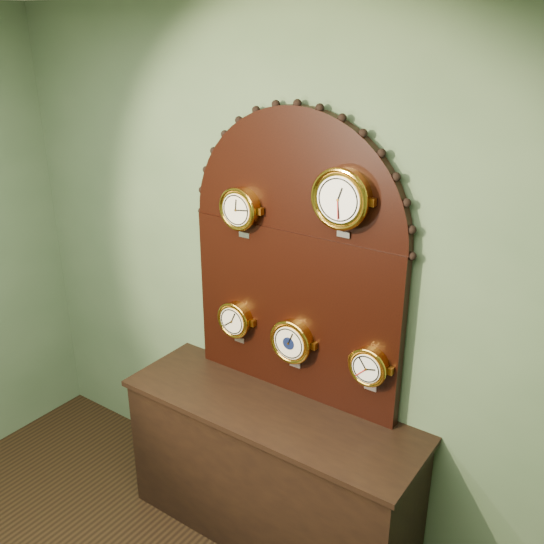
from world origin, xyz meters
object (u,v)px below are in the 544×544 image
Objects in this scene: arabic_clock at (341,198)px; hygrometer at (235,319)px; shop_counter at (270,474)px; roman_clock at (240,209)px; barometer at (292,341)px; display_board at (295,251)px; tide_clock at (369,366)px.

arabic_clock is 1.29× the size of hygrometer.
roman_clock reaches higher than shop_counter.
shop_counter is 1.59m from arabic_clock.
roman_clock is 0.94× the size of barometer.
shop_counter is 0.86m from hygrometer.
roman_clock is 0.82× the size of arabic_clock.
display_board is 0.56m from hygrometer.
display_board reaches higher than arabic_clock.
shop_counter is 0.91m from tide_clock.
hygrometer reaches higher than barometer.
tide_clock is (0.76, 0.00, -0.65)m from roman_clock.
shop_counter is 5.51× the size of barometer.
hygrometer is 0.37m from barometer.
roman_clock is 0.73m from barometer.
arabic_clock is 1.33× the size of tide_clock.
hygrometer is (-0.62, 0.00, -0.77)m from arabic_clock.
arabic_clock is (0.28, -0.07, 0.33)m from display_board.
shop_counter is 6.39× the size of tide_clock.
display_board is at bearing 115.79° from barometer.
roman_clock reaches higher than barometer.
arabic_clock is 1.15× the size of barometer.
hygrometer is 0.81m from tide_clock.
roman_clock is at bearing -179.95° from tide_clock.
arabic_clock is (0.57, -0.00, 0.14)m from roman_clock.
hygrometer reaches higher than shop_counter.
shop_counter is 5.84× the size of roman_clock.
barometer is (0.03, 0.15, 0.76)m from shop_counter.
shop_counter is at bearing -151.69° from arabic_clock.
display_board is 0.35m from roman_clock.
shop_counter is 1.05× the size of display_board.
shop_counter is at bearing -27.84° from roman_clock.
tide_clock is at bearing 0.65° from arabic_clock.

